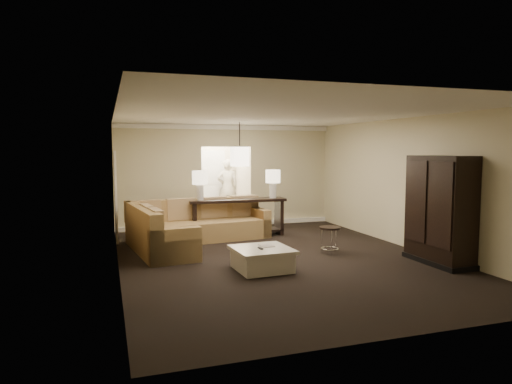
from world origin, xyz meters
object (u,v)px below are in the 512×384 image
object	(u,v)px
console_table	(237,214)
drink_table	(330,234)
sectional_sofa	(189,228)
coffee_table	(262,259)
person	(228,185)
armoire	(440,212)

from	to	relation	value
console_table	drink_table	bearing A→B (deg)	-60.36
sectional_sofa	coffee_table	xyz separation A→B (m)	(0.85, -2.54, -0.19)
console_table	person	xyz separation A→B (m)	(0.59, 3.15, 0.47)
coffee_table	console_table	bearing A→B (deg)	81.83
sectional_sofa	drink_table	bearing A→B (deg)	-41.64
sectional_sofa	person	world-z (taller)	person
sectional_sofa	drink_table	xyz separation A→B (m)	(2.60, -1.75, 0.00)
drink_table	sectional_sofa	bearing A→B (deg)	146.03
person	armoire	bearing A→B (deg)	130.85
coffee_table	person	bearing A→B (deg)	80.66
drink_table	person	bearing A→B (deg)	97.16
coffee_table	console_table	size ratio (longest dim) A/B	0.43
coffee_table	armoire	world-z (taller)	armoire
drink_table	person	size ratio (longest dim) A/B	0.27
sectional_sofa	person	xyz separation A→B (m)	(1.90, 3.80, 0.62)
coffee_table	person	distance (m)	6.48
console_table	armoire	distance (m)	4.73
coffee_table	armoire	size ratio (longest dim) A/B	0.52
console_table	armoire	size ratio (longest dim) A/B	1.19
console_table	person	size ratio (longest dim) A/B	1.18
drink_table	person	xyz separation A→B (m)	(-0.70, 5.55, 0.62)
coffee_table	person	xyz separation A→B (m)	(1.04, 6.34, 0.81)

